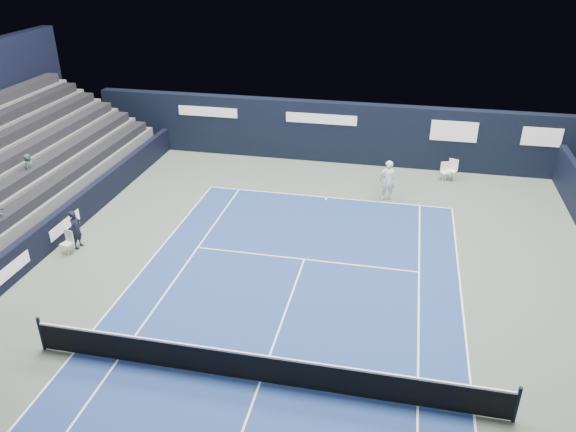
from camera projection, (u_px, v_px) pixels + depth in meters
name	position (u px, v px, depth m)	size (l,w,h in m)	color
ground	(277.00, 335.00, 16.68)	(48.00, 48.00, 0.00)	#48554C
court_surface	(260.00, 382.00, 14.94)	(10.97, 23.77, 0.01)	navy
folding_chair_back_a	(445.00, 168.00, 26.89)	(0.50, 0.52, 0.88)	white
folding_chair_back_b	(452.00, 168.00, 26.90)	(0.57, 0.56, 1.01)	silver
line_judge_chair	(68.00, 241.00, 20.74)	(0.46, 0.45, 0.89)	silver
line_judge	(76.00, 229.00, 20.98)	(0.55, 0.36, 1.52)	black
court_markings	(260.00, 382.00, 14.93)	(11.03, 23.83, 0.00)	white
tennis_net	(260.00, 367.00, 14.71)	(12.90, 0.10, 1.10)	black
back_sponsor_wall	(341.00, 132.00, 28.61)	(26.00, 0.63, 3.10)	black
side_barrier_left	(61.00, 225.00, 21.65)	(0.33, 22.00, 1.20)	black
tennis_player	(388.00, 180.00, 24.74)	(0.76, 0.91, 1.84)	white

